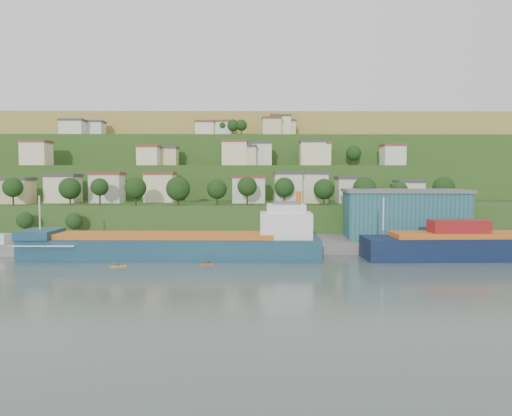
{
  "coord_description": "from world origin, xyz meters",
  "views": [
    {
      "loc": [
        11.36,
        -99.89,
        18.29
      ],
      "look_at": [
        12.67,
        15.0,
        10.93
      ],
      "focal_mm": 35.0,
      "sensor_mm": 36.0,
      "label": 1
    }
  ],
  "objects": [
    {
      "name": "dinghy",
      "position": [
        -43.49,
        16.52,
        1.61
      ],
      "size": [
        4.16,
        1.67,
        0.82
      ],
      "primitive_type": "cube",
      "rotation": [
        0.0,
        0.0,
        0.03
      ],
      "color": "silver",
      "rests_on": "pebble_beach"
    },
    {
      "name": "kayak_orange",
      "position": [
        2.38,
        2.4,
        0.22
      ],
      "size": [
        3.02,
        0.91,
        0.75
      ],
      "rotation": [
        0.0,
        0.0,
        0.13
      ],
      "color": "#D64913",
      "rests_on": "ground"
    },
    {
      "name": "quay",
      "position": [
        20.0,
        28.0,
        0.0
      ],
      "size": [
        220.0,
        26.0,
        4.0
      ],
      "primitive_type": "cube",
      "color": "slate",
      "rests_on": "ground"
    },
    {
      "name": "ground",
      "position": [
        0.0,
        0.0,
        0.0
      ],
      "size": [
        500.0,
        500.0,
        0.0
      ],
      "primitive_type": "plane",
      "color": "#46554F",
      "rests_on": "ground"
    },
    {
      "name": "warehouse",
      "position": [
        51.78,
        31.0,
        8.43
      ],
      "size": [
        32.51,
        21.57,
        12.8
      ],
      "rotation": [
        0.0,
        0.0,
        -0.09
      ],
      "color": "#1E4F5B",
      "rests_on": "quay"
    },
    {
      "name": "kayak_yellow",
      "position": [
        -15.41,
        0.04,
        0.25
      ],
      "size": [
        3.36,
        1.83,
        0.85
      ],
      "rotation": [
        0.0,
        0.0,
        0.39
      ],
      "color": "#BF9316",
      "rests_on": "ground"
    },
    {
      "name": "hillside",
      "position": [
        0.0,
        168.66,
        0.09
      ],
      "size": [
        360.0,
        211.27,
        96.0
      ],
      "color": "#284719",
      "rests_on": "ground"
    },
    {
      "name": "cargo_ship_near",
      "position": [
        -3.85,
        9.75,
        2.68
      ],
      "size": [
        65.61,
        12.09,
        16.8
      ],
      "rotation": [
        0.0,
        0.0,
        -0.03
      ],
      "color": "#14304D",
      "rests_on": "ground"
    }
  ]
}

